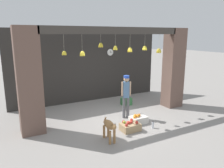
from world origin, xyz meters
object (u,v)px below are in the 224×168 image
(dog, at_px, (110,127))
(fruit_crate_oranges, at_px, (138,119))
(shopkeeper, at_px, (126,94))
(wall_clock, at_px, (110,52))
(water_bottle, at_px, (153,125))
(produce_box_green, at_px, (126,101))
(fruit_crate_apples, at_px, (130,127))

(dog, relative_size, fruit_crate_oranges, 1.43)
(shopkeeper, distance_m, wall_clock, 2.98)
(dog, xyz_separation_m, water_bottle, (1.64, 0.12, -0.33))
(shopkeeper, relative_size, water_bottle, 7.01)
(dog, relative_size, water_bottle, 3.63)
(dog, xyz_separation_m, produce_box_green, (2.14, 2.59, -0.28))
(produce_box_green, xyz_separation_m, wall_clock, (-0.10, 1.33, 2.02))
(dog, bearing_deg, fruit_crate_oranges, 118.28)
(dog, distance_m, produce_box_green, 3.37)
(dog, xyz_separation_m, wall_clock, (2.04, 3.92, 1.74))
(fruit_crate_oranges, distance_m, water_bottle, 0.60)
(dog, bearing_deg, water_bottle, 97.23)
(fruit_crate_oranges, relative_size, wall_clock, 1.75)
(fruit_crate_oranges, distance_m, produce_box_green, 2.03)
(dog, bearing_deg, shopkeeper, 137.45)
(fruit_crate_apples, relative_size, produce_box_green, 1.46)
(shopkeeper, xyz_separation_m, water_bottle, (0.30, -1.19, -0.81))
(fruit_crate_oranges, xyz_separation_m, water_bottle, (0.19, -0.56, -0.03))
(shopkeeper, bearing_deg, fruit_crate_apples, 87.99)
(shopkeeper, height_order, fruit_crate_oranges, shopkeeper)
(fruit_crate_apples, bearing_deg, produce_box_green, 61.23)
(dog, xyz_separation_m, fruit_crate_oranges, (1.45, 0.68, -0.31))
(dog, distance_m, shopkeeper, 1.93)
(shopkeeper, distance_m, fruit_crate_apples, 1.34)
(fruit_crate_apples, distance_m, water_bottle, 0.77)
(produce_box_green, height_order, wall_clock, wall_clock)
(fruit_crate_oranges, bearing_deg, water_bottle, -71.33)
(shopkeeper, xyz_separation_m, fruit_crate_oranges, (0.11, -0.63, -0.78))
(produce_box_green, bearing_deg, wall_clock, 94.16)
(fruit_crate_apples, bearing_deg, dog, -160.37)
(fruit_crate_oranges, relative_size, produce_box_green, 1.39)
(fruit_crate_oranges, height_order, water_bottle, fruit_crate_oranges)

